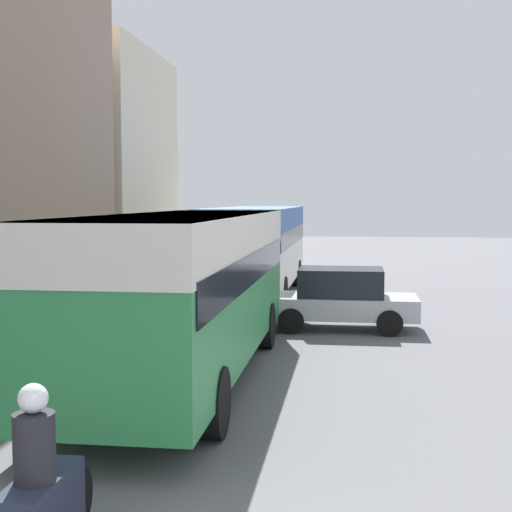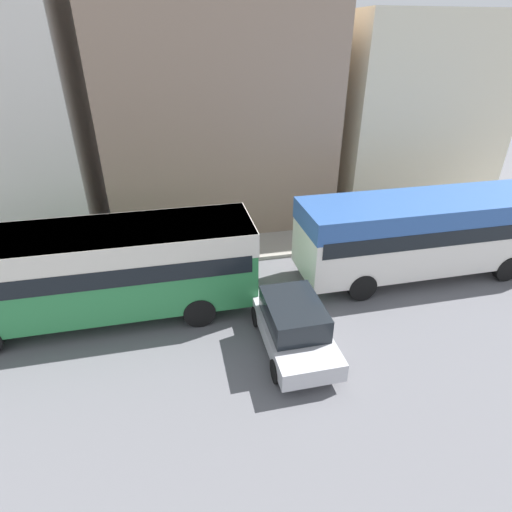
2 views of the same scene
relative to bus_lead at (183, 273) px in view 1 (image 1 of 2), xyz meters
name	(u,v)px [view 1 (image 1 of 2)]	position (x,y,z in m)	size (l,w,h in m)	color
building_far_terrace	(88,169)	(-7.27, 14.51, 2.54)	(5.29, 7.73, 9.01)	beige
bus_lead	(183,273)	(0.00, 0.00, 0.00)	(2.61, 9.82, 3.03)	#2D8447
bus_following	(256,239)	(-0.20, 11.48, 0.00)	(2.60, 9.38, 3.02)	silver
motorcycle_behind_lead	(39,499)	(0.32, -6.78, -1.28)	(0.39, 2.24, 1.73)	#1E2338
car_crossing	(341,298)	(2.75, 5.56, -1.17)	(3.84, 1.80, 1.55)	#B7B7BC
pedestrian_near_curb	(184,265)	(-2.74, 11.47, -0.93)	(0.40, 0.40, 1.74)	#232838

